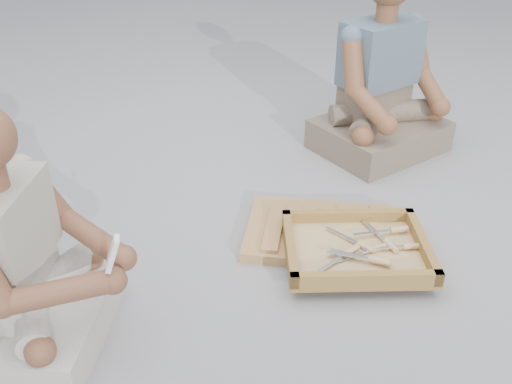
{
  "coord_description": "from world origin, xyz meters",
  "views": [
    {
      "loc": [
        -0.11,
        -1.63,
        1.34
      ],
      "look_at": [
        -0.09,
        0.1,
        0.3
      ],
      "focal_mm": 40.0,
      "sensor_mm": 36.0,
      "label": 1
    }
  ],
  "objects_px": {
    "tool_tray": "(356,250)",
    "companion": "(382,91)",
    "craftsman": "(26,269)",
    "carved_panel": "(327,233)"
  },
  "relations": [
    {
      "from": "tool_tray",
      "to": "companion",
      "type": "relative_size",
      "value": 0.57
    },
    {
      "from": "craftsman",
      "to": "companion",
      "type": "bearing_deg",
      "value": 140.53
    },
    {
      "from": "tool_tray",
      "to": "companion",
      "type": "height_order",
      "value": "companion"
    },
    {
      "from": "carved_panel",
      "to": "craftsman",
      "type": "bearing_deg",
      "value": -151.62
    },
    {
      "from": "tool_tray",
      "to": "companion",
      "type": "bearing_deg",
      "value": 74.87
    },
    {
      "from": "companion",
      "to": "carved_panel",
      "type": "bearing_deg",
      "value": 32.03
    },
    {
      "from": "craftsman",
      "to": "companion",
      "type": "relative_size",
      "value": 0.84
    },
    {
      "from": "carved_panel",
      "to": "craftsman",
      "type": "distance_m",
      "value": 1.14
    },
    {
      "from": "carved_panel",
      "to": "craftsman",
      "type": "height_order",
      "value": "craftsman"
    },
    {
      "from": "carved_panel",
      "to": "tool_tray",
      "type": "height_order",
      "value": "tool_tray"
    }
  ]
}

